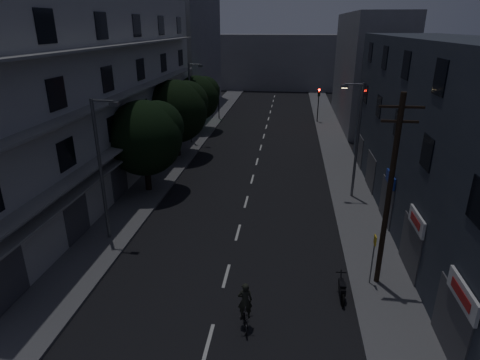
% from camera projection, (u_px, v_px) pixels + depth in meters
% --- Properties ---
extents(ground, '(160.00, 160.00, 0.00)m').
position_uv_depth(ground, '(257.00, 160.00, 37.05)').
color(ground, black).
rests_on(ground, ground).
extents(sidewalk_left, '(3.00, 90.00, 0.15)m').
position_uv_depth(sidewalk_left, '(178.00, 156.00, 37.89)').
color(sidewalk_left, '#565659').
rests_on(sidewalk_left, ground).
extents(sidewalk_right, '(3.00, 90.00, 0.15)m').
position_uv_depth(sidewalk_right, '(340.00, 162.00, 36.15)').
color(sidewalk_right, '#565659').
rests_on(sidewalk_right, ground).
extents(lane_markings, '(0.15, 60.50, 0.01)m').
position_uv_depth(lane_markings, '(262.00, 142.00, 42.83)').
color(lane_markings, beige).
rests_on(lane_markings, ground).
extents(building_left, '(7.00, 36.00, 14.00)m').
position_uv_depth(building_left, '(89.00, 93.00, 29.43)').
color(building_left, '#B5B4B0').
rests_on(building_left, ground).
extents(building_right, '(6.19, 28.00, 11.00)m').
position_uv_depth(building_right, '(447.00, 137.00, 23.49)').
color(building_right, '#2D333D').
rests_on(building_right, ground).
extents(building_far_left, '(6.00, 20.00, 16.00)m').
position_uv_depth(building_far_left, '(188.00, 52.00, 56.82)').
color(building_far_left, slate).
rests_on(building_far_left, ground).
extents(building_far_right, '(6.00, 20.00, 13.00)m').
position_uv_depth(building_far_right, '(368.00, 70.00, 49.03)').
color(building_far_right, slate).
rests_on(building_far_right, ground).
extents(building_far_end, '(24.00, 8.00, 10.00)m').
position_uv_depth(building_far_end, '(278.00, 62.00, 76.87)').
color(building_far_end, slate).
rests_on(building_far_end, ground).
extents(tree_near, '(5.40, 5.40, 6.66)m').
position_uv_depth(tree_near, '(145.00, 135.00, 28.56)').
color(tree_near, black).
rests_on(tree_near, sidewalk_left).
extents(tree_mid, '(5.68, 5.68, 6.99)m').
position_uv_depth(tree_mid, '(177.00, 109.00, 36.38)').
color(tree_mid, black).
rests_on(tree_mid, sidewalk_left).
extents(tree_far, '(5.05, 5.05, 6.24)m').
position_uv_depth(tree_far, '(198.00, 96.00, 45.53)').
color(tree_far, black).
rests_on(tree_far, sidewalk_left).
extents(traffic_signal_far_right, '(0.28, 0.37, 4.10)m').
position_uv_depth(traffic_signal_far_right, '(319.00, 98.00, 49.99)').
color(traffic_signal_far_right, black).
rests_on(traffic_signal_far_right, sidewalk_right).
extents(traffic_signal_far_left, '(0.28, 0.37, 4.10)m').
position_uv_depth(traffic_signal_far_left, '(219.00, 96.00, 51.57)').
color(traffic_signal_far_left, black).
rests_on(traffic_signal_far_left, sidewalk_left).
extents(street_lamp_left_near, '(1.51, 0.25, 8.00)m').
position_uv_depth(street_lamp_left_near, '(102.00, 164.00, 21.69)').
color(street_lamp_left_near, '#575A5E').
rests_on(street_lamp_left_near, sidewalk_left).
extents(street_lamp_right, '(1.51, 0.25, 8.00)m').
position_uv_depth(street_lamp_right, '(356.00, 136.00, 27.30)').
color(street_lamp_right, slate).
rests_on(street_lamp_right, sidewalk_right).
extents(street_lamp_left_far, '(1.51, 0.25, 8.00)m').
position_uv_depth(street_lamp_left_far, '(191.00, 100.00, 40.52)').
color(street_lamp_left_far, '#54575B').
rests_on(street_lamp_left_far, sidewalk_left).
extents(utility_pole, '(1.80, 0.24, 9.00)m').
position_uv_depth(utility_pole, '(389.00, 191.00, 17.58)').
color(utility_pole, black).
rests_on(utility_pole, sidewalk_right).
extents(bus_stop_sign, '(0.06, 0.35, 2.52)m').
position_uv_depth(bus_stop_sign, '(374.00, 251.00, 18.54)').
color(bus_stop_sign, '#595B60').
rests_on(bus_stop_sign, sidewalk_right).
extents(motorcycle, '(0.50, 1.74, 1.11)m').
position_uv_depth(motorcycle, '(342.00, 289.00, 18.19)').
color(motorcycle, black).
rests_on(motorcycle, ground).
extents(cyclist, '(0.91, 1.73, 2.09)m').
position_uv_depth(cyclist, '(245.00, 312.00, 16.37)').
color(cyclist, black).
rests_on(cyclist, ground).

